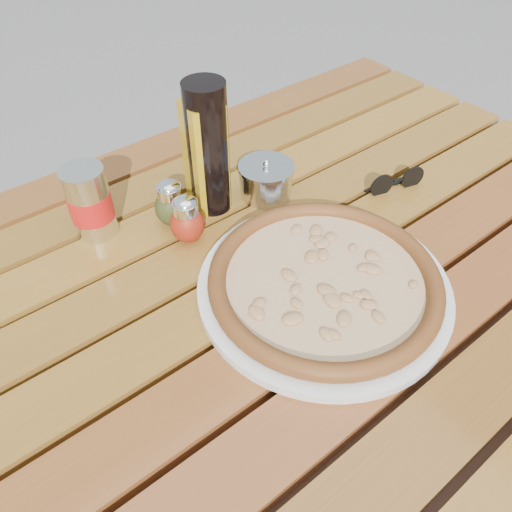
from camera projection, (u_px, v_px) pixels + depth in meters
ground at (261, 480)px, 1.26m from camera, size 60.00×60.00×0.00m
table at (264, 311)px, 0.79m from camera, size 1.40×0.90×0.75m
plate at (324, 287)px, 0.71m from camera, size 0.43×0.43×0.01m
pizza at (325, 280)px, 0.70m from camera, size 0.41×0.41×0.03m
pepper_shaker at (187, 220)px, 0.77m from camera, size 0.07×0.07×0.08m
oregano_shaker at (171, 204)px, 0.80m from camera, size 0.06×0.06×0.08m
dark_bottle at (208, 149)px, 0.78m from camera, size 0.08×0.08×0.22m
soda_can at (90, 203)px, 0.77m from camera, size 0.07×0.07×0.12m
olive_oil_cruet at (205, 157)px, 0.79m from camera, size 0.06×0.06×0.21m
parmesan_tin at (266, 180)px, 0.86m from camera, size 0.12×0.12×0.07m
sunglasses at (396, 182)px, 0.88m from camera, size 0.11×0.05×0.04m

